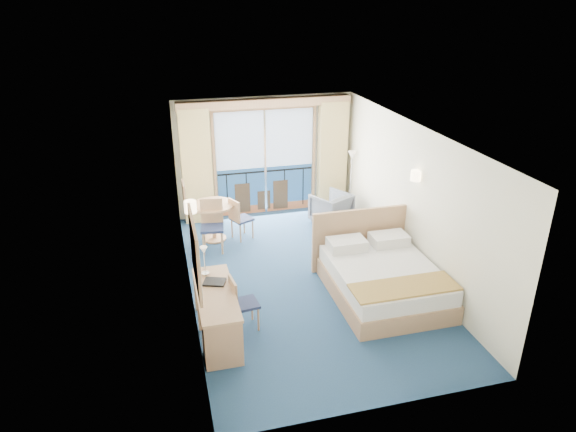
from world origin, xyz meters
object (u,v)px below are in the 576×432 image
at_px(round_table, 213,213).
at_px(table_chair_a, 239,217).
at_px(table_chair_b, 212,222).
at_px(bed, 382,277).
at_px(desk_chair, 240,301).
at_px(desk, 221,329).
at_px(floor_lamp, 351,167).
at_px(nightstand, 380,238).
at_px(armchair, 331,208).

xyz_separation_m(round_table, table_chair_a, (0.51, -0.11, -0.09)).
bearing_deg(table_chair_b, bed, -35.57).
relative_size(desk_chair, table_chair_b, 0.86).
height_order(bed, round_table, bed).
relative_size(desk, table_chair_a, 1.79).
relative_size(floor_lamp, desk_chair, 1.68).
xyz_separation_m(desk_chair, table_chair_a, (0.50, 3.11, 0.01)).
xyz_separation_m(bed, table_chair_b, (-2.56, 2.44, 0.26)).
bearing_deg(desk, bed, 17.16).
height_order(desk, round_table, round_table).
relative_size(desk, desk_chair, 1.81).
bearing_deg(bed, desk, -162.84).
height_order(desk, desk_chair, desk_chair).
bearing_deg(nightstand, floor_lamp, 86.51).
relative_size(round_table, table_chair_a, 0.98).
height_order(floor_lamp, desk_chair, floor_lamp).
bearing_deg(round_table, armchair, 4.45).
bearing_deg(desk, round_table, 84.59).
bearing_deg(bed, desk_chair, -171.63).
height_order(table_chair_a, table_chair_b, table_chair_b).
xyz_separation_m(desk, table_chair_a, (0.86, 3.63, 0.09)).
height_order(bed, table_chair_b, bed).
height_order(round_table, table_chair_b, table_chair_b).
bearing_deg(table_chair_a, floor_lamp, -99.92).
bearing_deg(armchair, round_table, -23.50).
bearing_deg(desk_chair, armchair, -44.62).
distance_m(nightstand, desk, 4.21).
xyz_separation_m(armchair, table_chair_b, (-2.71, -0.63, 0.24)).
height_order(bed, table_chair_a, bed).
distance_m(round_table, table_chair_b, 0.43).
bearing_deg(desk_chair, table_chair_a, -16.34).
xyz_separation_m(bed, desk_chair, (-2.48, -0.37, 0.17)).
relative_size(bed, round_table, 2.50).
height_order(bed, desk, bed).
bearing_deg(round_table, nightstand, -23.69).
distance_m(armchair, table_chair_a, 2.15).
relative_size(armchair, floor_lamp, 0.51).
distance_m(floor_lamp, round_table, 3.34).
height_order(nightstand, desk_chair, desk_chair).
distance_m(nightstand, table_chair_a, 2.90).
height_order(nightstand, table_chair_a, table_chair_a).
bearing_deg(nightstand, desk_chair, -149.11).
bearing_deg(table_chair_b, table_chair_a, 36.08).
xyz_separation_m(armchair, table_chair_a, (-2.12, -0.32, 0.16)).
height_order(desk_chair, table_chair_a, table_chair_a).
bearing_deg(floor_lamp, table_chair_b, -162.36).
xyz_separation_m(bed, round_table, (-2.49, 2.86, 0.27)).
relative_size(desk_chair, round_table, 1.01).
distance_m(round_table, table_chair_a, 0.53).
bearing_deg(desk, floor_lamp, 50.56).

